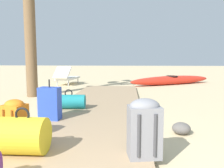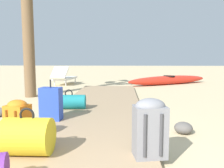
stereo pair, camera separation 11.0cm
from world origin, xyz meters
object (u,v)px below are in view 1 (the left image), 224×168
at_px(backpack_orange, 15,118).
at_px(duffel_bag_yellow, 23,135).
at_px(duffel_bag_teal, 69,102).
at_px(backpack_grey, 144,126).
at_px(suitcase_blue, 50,103).
at_px(kayak, 172,80).
at_px(lounge_chair, 67,77).

height_order(backpack_orange, duffel_bag_yellow, backpack_orange).
bearing_deg(backpack_orange, duffel_bag_yellow, -53.87).
xyz_separation_m(duffel_bag_teal, backpack_grey, (1.38, -2.20, 0.18)).
height_order(backpack_grey, duffel_bag_yellow, backpack_grey).
height_order(suitcase_blue, duffel_bag_yellow, suitcase_blue).
height_order(duffel_bag_teal, backpack_grey, backpack_grey).
distance_m(backpack_grey, duffel_bag_yellow, 1.30).
distance_m(suitcase_blue, duffel_bag_yellow, 1.38).
relative_size(suitcase_blue, kayak, 0.18).
bearing_deg(duffel_bag_teal, kayak, 59.66).
bearing_deg(duffel_bag_yellow, suitcase_blue, 97.69).
distance_m(backpack_grey, kayak, 7.59).
bearing_deg(suitcase_blue, lounge_chair, 102.66).
height_order(suitcase_blue, lounge_chair, lounge_chair).
height_order(duffel_bag_teal, kayak, duffel_bag_teal).
bearing_deg(duffel_bag_teal, backpack_orange, -96.90).
xyz_separation_m(lounge_chair, kayak, (4.42, 0.35, -0.14)).
distance_m(lounge_chair, kayak, 4.44).
bearing_deg(backpack_orange, kayak, 65.00).
height_order(duffel_bag_teal, suitcase_blue, suitcase_blue).
bearing_deg(duffel_bag_teal, duffel_bag_yellow, -87.75).
relative_size(duffel_bag_teal, suitcase_blue, 1.01).
distance_m(backpack_orange, suitcase_blue, 0.96).
height_order(duffel_bag_teal, backpack_orange, backpack_orange).
bearing_deg(duffel_bag_teal, lounge_chair, 105.84).
height_order(lounge_chair, kayak, lounge_chair).
relative_size(duffel_bag_teal, lounge_chair, 0.42).
height_order(duffel_bag_teal, duffel_bag_yellow, duffel_bag_yellow).
xyz_separation_m(suitcase_blue, lounge_chair, (-1.28, 5.69, -0.03)).
bearing_deg(kayak, suitcase_blue, -117.48).
bearing_deg(lounge_chair, backpack_orange, -80.10).
bearing_deg(kayak, duffel_bag_teal, -120.34).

